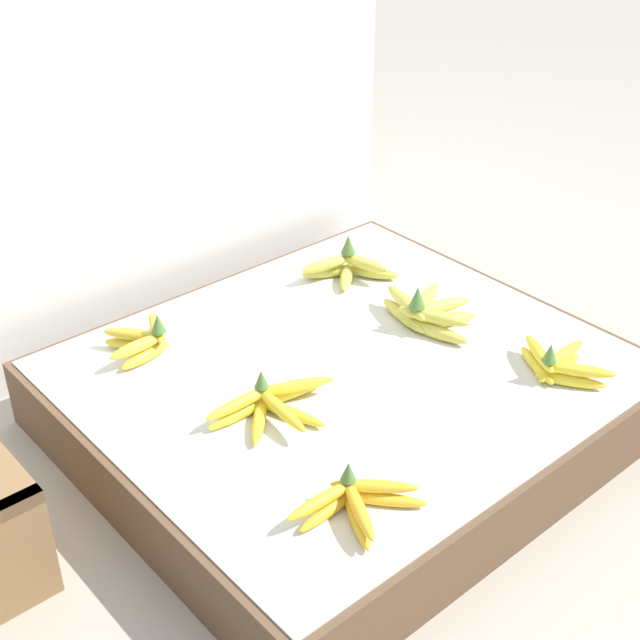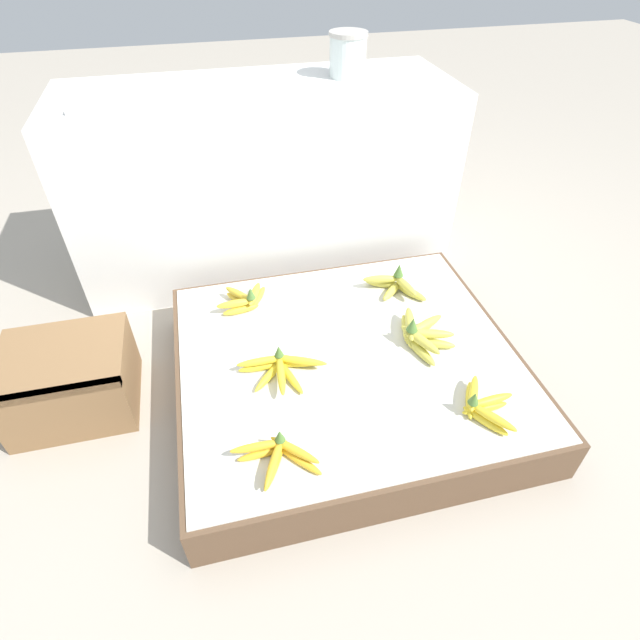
{
  "view_description": "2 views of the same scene",
  "coord_description": "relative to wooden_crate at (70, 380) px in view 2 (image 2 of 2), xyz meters",
  "views": [
    {
      "loc": [
        -1.01,
        -1.09,
        1.17
      ],
      "look_at": [
        -0.07,
        0.0,
        0.29
      ],
      "focal_mm": 50.0,
      "sensor_mm": 36.0,
      "label": 1
    },
    {
      "loc": [
        -0.34,
        -1.04,
        1.24
      ],
      "look_at": [
        -0.09,
        0.01,
        0.3
      ],
      "focal_mm": 28.0,
      "sensor_mm": 36.0,
      "label": 2
    }
  ],
  "objects": [
    {
      "name": "glass_jar",
      "position": [
        1.06,
        0.73,
        0.67
      ],
      "size": [
        0.14,
        0.14,
        0.15
      ],
      "color": "silver",
      "rests_on": "back_vendor_table"
    },
    {
      "name": "banana_bunch_back_midleft",
      "position": [
        1.08,
        0.14,
        0.07
      ],
      "size": [
        0.2,
        0.17,
        0.1
      ],
      "color": "gold",
      "rests_on": "display_platform"
    },
    {
      "name": "banana_bunch_front_midleft",
      "position": [
        1.13,
        -0.43,
        0.07
      ],
      "size": [
        0.15,
        0.21,
        0.09
      ],
      "color": "yellow",
      "rests_on": "display_platform"
    },
    {
      "name": "display_platform",
      "position": [
        0.84,
        -0.13,
        -0.04
      ],
      "size": [
        1.04,
        0.93,
        0.15
      ],
      "color": "brown",
      "rests_on": "ground_plane"
    },
    {
      "name": "banana_bunch_middle_midleft",
      "position": [
        1.07,
        -0.13,
        0.07
      ],
      "size": [
        0.16,
        0.25,
        0.11
      ],
      "color": "gold",
      "rests_on": "display_platform"
    },
    {
      "name": "banana_bunch_front_left",
      "position": [
        0.56,
        -0.45,
        0.07
      ],
      "size": [
        0.22,
        0.15,
        0.08
      ],
      "color": "gold",
      "rests_on": "display_platform"
    },
    {
      "name": "wooden_crate",
      "position": [
        0.0,
        0.0,
        0.0
      ],
      "size": [
        0.36,
        0.31,
        0.22
      ],
      "color": "olive",
      "rests_on": "ground_plane"
    },
    {
      "name": "ground_plane",
      "position": [
        0.84,
        -0.13,
        -0.11
      ],
      "size": [
        10.0,
        10.0,
        0.0
      ],
      "primitive_type": "plane",
      "color": "#A89E8E"
    },
    {
      "name": "banana_bunch_middle_left",
      "position": [
        0.62,
        -0.16,
        0.06
      ],
      "size": [
        0.26,
        0.18,
        0.08
      ],
      "color": "yellow",
      "rests_on": "display_platform"
    },
    {
      "name": "back_vendor_table",
      "position": [
        0.72,
        0.69,
        0.24
      ],
      "size": [
        1.44,
        0.53,
        0.71
      ],
      "color": "white",
      "rests_on": "ground_plane"
    },
    {
      "name": "foam_tray_white",
      "position": [
        0.24,
        0.6,
        0.61
      ],
      "size": [
        0.27,
        0.15,
        0.02
      ],
      "color": "white",
      "rests_on": "back_vendor_table"
    },
    {
      "name": "banana_bunch_back_left",
      "position": [
        0.56,
        0.18,
        0.07
      ],
      "size": [
        0.19,
        0.13,
        0.09
      ],
      "color": "gold",
      "rests_on": "display_platform"
    }
  ]
}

